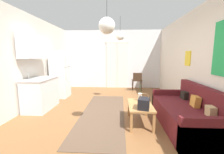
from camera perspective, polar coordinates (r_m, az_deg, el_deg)
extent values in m
cube|color=brown|center=(3.71, -2.90, -16.74)|extent=(5.10, 7.75, 0.10)
cube|color=silver|center=(6.98, 0.24, 6.99)|extent=(4.70, 0.10, 2.72)
cube|color=white|center=(6.93, -0.13, 4.55)|extent=(0.49, 0.02, 2.14)
cube|color=white|center=(6.92, 4.12, 4.52)|extent=(0.49, 0.02, 2.14)
cube|color=white|center=(6.93, 2.04, 13.64)|extent=(1.09, 0.03, 0.06)
cube|color=silver|center=(3.86, 33.40, 4.63)|extent=(0.10, 7.35, 2.72)
cube|color=yellow|center=(4.53, 27.82, 6.55)|extent=(0.02, 0.30, 0.40)
cube|color=silver|center=(4.28, -35.50, 4.68)|extent=(0.10, 7.35, 2.72)
cube|color=blue|center=(4.78, -30.29, 9.26)|extent=(0.02, 0.32, 0.40)
cube|color=brown|center=(3.98, -3.51, -14.05)|extent=(1.11, 3.24, 0.01)
cube|color=#5B191E|center=(3.59, 26.31, -13.70)|extent=(0.91, 1.92, 0.45)
cube|color=#5B191E|center=(3.68, 32.07, -9.97)|extent=(0.15, 1.92, 0.89)
cube|color=#5B191E|center=(2.83, 33.91, -18.73)|extent=(0.91, 0.11, 0.60)
cube|color=#5B191E|center=(4.36, 21.73, -8.56)|extent=(0.91, 0.11, 0.60)
cube|color=tan|center=(3.16, 34.54, -11.17)|extent=(0.14, 0.19, 0.19)
cube|color=gold|center=(3.56, 30.15, -8.36)|extent=(0.16, 0.24, 0.24)
cube|color=black|center=(4.05, 26.78, -6.49)|extent=(0.14, 0.20, 0.19)
cube|color=#A87542|center=(3.36, 11.06, -10.80)|extent=(0.52, 0.91, 0.04)
cube|color=#A87542|center=(3.04, 7.67, -17.38)|extent=(0.05, 0.05, 0.41)
cube|color=#A87542|center=(3.10, 16.26, -17.07)|extent=(0.05, 0.05, 0.41)
cube|color=#A87542|center=(3.80, 6.71, -11.99)|extent=(0.05, 0.05, 0.41)
cube|color=#A87542|center=(3.85, 13.48, -11.88)|extent=(0.05, 0.05, 0.41)
cylinder|color=beige|center=(3.60, 10.99, -7.68)|extent=(0.10, 0.10, 0.18)
cylinder|color=#477F42|center=(3.56, 11.08, -4.59)|extent=(0.01, 0.01, 0.22)
cube|color=black|center=(3.06, 12.49, -10.23)|extent=(0.28, 0.33, 0.22)
torus|color=brown|center=(3.02, 12.57, -7.92)|extent=(0.19, 0.01, 0.19)
cube|color=white|center=(5.64, -19.83, 1.01)|extent=(0.56, 0.60, 1.71)
cube|color=#4C4C51|center=(5.51, -17.26, 3.83)|extent=(0.01, 0.58, 0.01)
cylinder|color=#B7BABF|center=(5.34, -17.81, 5.88)|extent=(0.02, 0.02, 0.24)
cylinder|color=#B7BABF|center=(5.38, -17.57, 0.43)|extent=(0.02, 0.02, 0.38)
cube|color=silver|center=(4.64, -26.27, -6.10)|extent=(0.59, 1.04, 0.87)
cube|color=#B7BABF|center=(4.56, -26.63, -0.63)|extent=(0.62, 1.07, 0.03)
cube|color=#999BA0|center=(4.44, -27.51, -1.49)|extent=(0.36, 0.40, 0.10)
cylinder|color=#B7BABF|center=(4.55, -30.19, 0.57)|extent=(0.02, 0.02, 0.20)
cube|color=silver|center=(4.59, -28.84, 10.48)|extent=(0.32, 0.93, 0.66)
cylinder|color=#382619|center=(6.72, 11.11, -2.99)|extent=(0.03, 0.03, 0.45)
cylinder|color=#382619|center=(6.68, 8.05, -2.99)|extent=(0.03, 0.03, 0.45)
cylinder|color=#382619|center=(6.39, 11.55, -3.58)|extent=(0.03, 0.03, 0.45)
cylinder|color=#382619|center=(6.34, 8.33, -3.58)|extent=(0.03, 0.03, 0.45)
cube|color=#382619|center=(6.49, 9.81, -1.24)|extent=(0.42, 0.40, 0.04)
cube|color=#382619|center=(6.28, 10.05, 0.09)|extent=(0.38, 0.03, 0.34)
cylinder|color=black|center=(2.79, -2.09, 27.98)|extent=(0.01, 0.01, 0.54)
sphere|color=white|center=(2.67, -2.04, 19.62)|extent=(0.29, 0.29, 0.29)
cylinder|color=black|center=(4.73, 3.29, 20.29)|extent=(0.01, 0.01, 0.44)
sphere|color=white|center=(4.67, 3.25, 15.96)|extent=(0.28, 0.28, 0.28)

